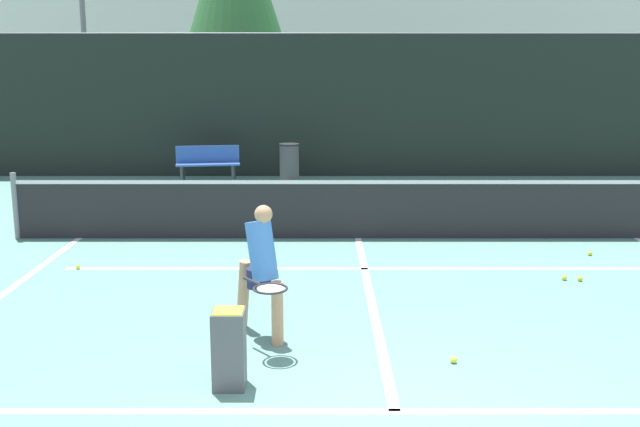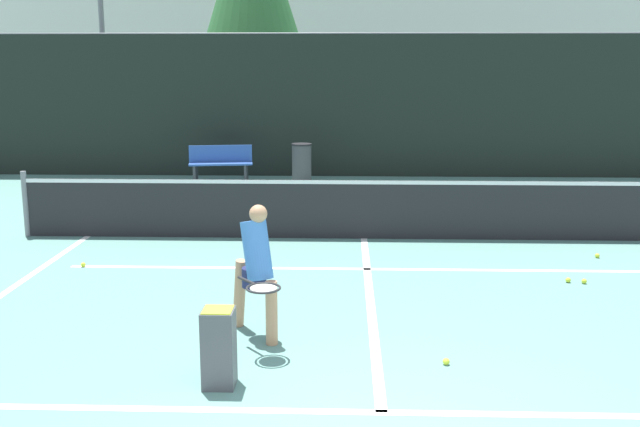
{
  "view_description": "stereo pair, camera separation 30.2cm",
  "coord_description": "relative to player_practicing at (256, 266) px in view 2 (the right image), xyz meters",
  "views": [
    {
      "loc": [
        -0.61,
        -5.02,
        2.82
      ],
      "look_at": [
        -0.62,
        4.1,
        0.95
      ],
      "focal_mm": 42.0,
      "sensor_mm": 36.0,
      "label": 1
    },
    {
      "loc": [
        -0.31,
        -5.01,
        2.82
      ],
      "look_at": [
        -0.62,
        4.1,
        0.95
      ],
      "focal_mm": 42.0,
      "sensor_mm": 36.0,
      "label": 2
    }
  ],
  "objects": [
    {
      "name": "court_baseline_near",
      "position": [
        1.22,
        -1.68,
        -0.76
      ],
      "size": [
        11.0,
        0.1,
        0.01
      ],
      "primitive_type": "cube",
      "color": "white",
      "rests_on": "ground"
    },
    {
      "name": "court_service_line",
      "position": [
        1.22,
        2.6,
        -0.76
      ],
      "size": [
        8.25,
        0.1,
        0.01
      ],
      "primitive_type": "cube",
      "color": "white",
      "rests_on": "ground"
    },
    {
      "name": "court_center_mark",
      "position": [
        1.22,
        1.37,
        -0.76
      ],
      "size": [
        0.1,
        6.09,
        0.01
      ],
      "primitive_type": "cube",
      "color": "white",
      "rests_on": "ground"
    },
    {
      "name": "court_sideline_left",
      "position": [
        -3.29,
        1.37,
        -0.76
      ],
      "size": [
        0.1,
        7.09,
        0.01
      ],
      "primitive_type": "cube",
      "color": "white",
      "rests_on": "ground"
    },
    {
      "name": "net",
      "position": [
        1.22,
        4.41,
        -0.25
      ],
      "size": [
        11.09,
        0.09,
        1.07
      ],
      "color": "slate",
      "rests_on": "ground"
    },
    {
      "name": "fence_back",
      "position": [
        1.22,
        11.05,
        0.96
      ],
      "size": [
        24.0,
        0.06,
        3.47
      ],
      "color": "black",
      "rests_on": "ground"
    },
    {
      "name": "player_practicing",
      "position": [
        0.0,
        0.0,
        0.0
      ],
      "size": [
        0.7,
        1.13,
        1.41
      ],
      "rotation": [
        0.0,
        0.0,
        -0.89
      ],
      "color": "tan",
      "rests_on": "ground"
    },
    {
      "name": "tennis_ball_scattered_0",
      "position": [
        -2.73,
        2.58,
        -0.73
      ],
      "size": [
        0.07,
        0.07,
        0.07
      ],
      "primitive_type": "sphere",
      "color": "#D1E033",
      "rests_on": "ground"
    },
    {
      "name": "tennis_ball_scattered_1",
      "position": [
        3.99,
        2.02,
        -0.73
      ],
      "size": [
        0.07,
        0.07,
        0.07
      ],
      "primitive_type": "sphere",
      "color": "#D1E033",
      "rests_on": "ground"
    },
    {
      "name": "tennis_ball_scattered_2",
      "position": [
        4.58,
        3.32,
        -0.73
      ],
      "size": [
        0.07,
        0.07,
        0.07
      ],
      "primitive_type": "sphere",
      "color": "#D1E033",
      "rests_on": "ground"
    },
    {
      "name": "tennis_ball_scattered_3",
      "position": [
        1.87,
        -0.67,
        -0.73
      ],
      "size": [
        0.07,
        0.07,
        0.07
      ],
      "primitive_type": "sphere",
      "color": "#D1E033",
      "rests_on": "ground"
    },
    {
      "name": "tennis_ball_scattered_4",
      "position": [
        3.8,
        2.06,
        -0.73
      ],
      "size": [
        0.07,
        0.07,
        0.07
      ],
      "primitive_type": "sphere",
      "color": "#D1E033",
      "rests_on": "ground"
    },
    {
      "name": "ball_hopper",
      "position": [
        -0.19,
        -1.2,
        -0.39
      ],
      "size": [
        0.28,
        0.28,
        0.71
      ],
      "color": "#4C4C51",
      "rests_on": "ground"
    },
    {
      "name": "courtside_bench",
      "position": [
        -2.02,
        10.02,
        -0.3
      ],
      "size": [
        1.51,
        0.6,
        0.86
      ],
      "rotation": [
        0.0,
        0.0,
        0.15
      ],
      "color": "#2D519E",
      "rests_on": "ground"
    },
    {
      "name": "trash_bin",
      "position": [
        -0.12,
        10.04,
        -0.31
      ],
      "size": [
        0.48,
        0.48,
        0.91
      ],
      "color": "#3F3F42",
      "rests_on": "ground"
    },
    {
      "name": "parked_car",
      "position": [
        -2.14,
        13.58,
        -0.15
      ],
      "size": [
        1.75,
        3.95,
        1.47
      ],
      "color": "black",
      "rests_on": "ground"
    },
    {
      "name": "tree_mid",
      "position": [
        -2.35,
        18.39,
        2.29
      ],
      "size": [
        3.02,
        3.02,
        3.55
      ],
      "color": "brown",
      "rests_on": "ground"
    },
    {
      "name": "building_far",
      "position": [
        1.22,
        26.13,
        2.28
      ],
      "size": [
        36.0,
        2.4,
        6.09
      ],
      "primitive_type": "cube",
      "color": "beige",
      "rests_on": "ground"
    }
  ]
}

